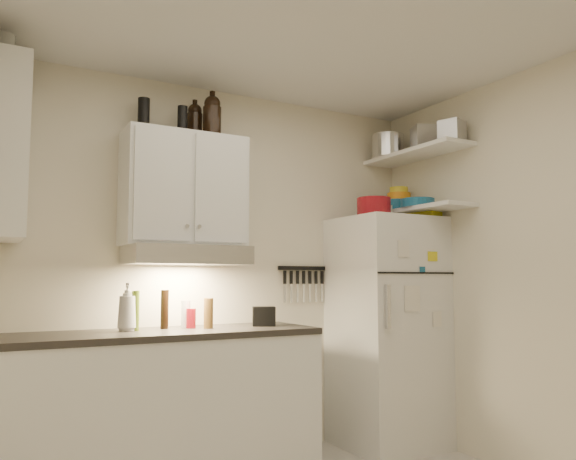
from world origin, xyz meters
TOP-DOWN VIEW (x-y plane):
  - ceiling at (0.00, 0.00)m, footprint 3.20×3.00m
  - back_wall at (0.00, 1.51)m, footprint 3.20×0.02m
  - right_wall at (1.61, 0.00)m, footprint 0.02×3.00m
  - base_cabinet at (-0.55, 1.20)m, footprint 2.10×0.60m
  - countertop at (-0.55, 1.20)m, footprint 2.10×0.62m
  - upper_cabinet at (-0.30, 1.33)m, footprint 0.80×0.33m
  - range_hood at (-0.30, 1.27)m, footprint 0.76×0.46m
  - fridge at (1.25, 1.16)m, footprint 0.70×0.68m
  - shelf_hi at (1.45, 1.02)m, footprint 0.30×0.95m
  - shelf_lo at (1.45, 1.02)m, footprint 0.30×0.95m
  - knife_strip at (0.70, 1.49)m, footprint 0.42×0.02m
  - dutch_oven at (1.12, 1.14)m, footprint 0.27×0.27m
  - book_stack at (1.52, 1.03)m, footprint 0.27×0.30m
  - spice_jar at (1.26, 1.13)m, footprint 0.07×0.07m
  - stock_pot at (1.39, 1.29)m, footprint 0.32×0.32m
  - tin_a at (1.49, 0.96)m, footprint 0.24×0.23m
  - tin_b at (1.46, 0.65)m, footprint 0.19×0.19m
  - bowl_teal at (1.46, 1.27)m, footprint 0.23×0.23m
  - bowl_orange at (1.46, 1.25)m, footprint 0.19×0.19m
  - bowl_yellow at (1.46, 1.25)m, footprint 0.15×0.15m
  - plates at (1.40, 0.96)m, footprint 0.26×0.26m
  - growler_a at (-0.21, 1.41)m, footprint 0.13×0.13m
  - growler_b at (-0.13, 1.29)m, footprint 0.15×0.15m
  - thermos_a at (-0.33, 1.32)m, footprint 0.08×0.08m
  - thermos_b at (-0.57, 1.38)m, footprint 0.08×0.08m
  - side_jar at (-1.41, 1.19)m, footprint 0.15×0.15m
  - soap_bottle at (-0.67, 1.27)m, footprint 0.15×0.15m
  - pepper_mill at (-0.17, 1.20)m, footprint 0.07×0.07m
  - oil_bottle at (-0.62, 1.27)m, footprint 0.05×0.05m
  - vinegar_bottle at (-0.42, 1.31)m, footprint 0.06×0.06m
  - clear_bottle at (-0.28, 1.34)m, footprint 0.06×0.06m
  - red_jar at (-0.26, 1.28)m, footprint 0.08×0.08m
  - caddy at (0.23, 1.20)m, footprint 0.18×0.16m

SIDE VIEW (x-z plane):
  - base_cabinet at x=-0.55m, z-range 0.00..0.88m
  - fridge at x=1.25m, z-range 0.00..1.70m
  - countertop at x=-0.55m, z-range 0.88..0.92m
  - red_jar at x=-0.26m, z-range 0.92..1.05m
  - caddy at x=0.23m, z-range 0.92..1.05m
  - clear_bottle at x=-0.28m, z-range 0.92..1.09m
  - pepper_mill at x=-0.17m, z-range 0.92..1.11m
  - oil_bottle at x=-0.62m, z-range 0.92..1.17m
  - vinegar_bottle at x=-0.42m, z-range 0.92..1.17m
  - soap_bottle at x=-0.67m, z-range 0.92..1.25m
  - back_wall at x=0.00m, z-range 0.00..2.60m
  - right_wall at x=1.61m, z-range 0.00..2.60m
  - knife_strip at x=0.70m, z-range 1.31..1.33m
  - range_hood at x=-0.30m, z-range 1.33..1.45m
  - book_stack at x=1.52m, z-range 1.70..1.79m
  - spice_jar at x=1.26m, z-range 1.70..1.80m
  - shelf_lo at x=1.45m, z-range 1.75..1.77m
  - dutch_oven at x=1.12m, z-range 1.70..1.85m
  - plates at x=1.40m, z-range 1.77..1.84m
  - bowl_teal at x=1.46m, z-range 1.77..1.87m
  - upper_cabinet at x=-0.30m, z-range 1.45..2.20m
  - bowl_orange at x=1.46m, z-range 1.87..1.93m
  - bowl_yellow at x=1.46m, z-range 1.93..1.97m
  - shelf_hi at x=1.45m, z-range 2.19..2.22m
  - tin_b at x=1.46m, z-range 2.21..2.37m
  - thermos_a at x=-0.33m, z-range 2.20..2.39m
  - stock_pot at x=1.39m, z-range 2.21..2.40m
  - tin_a at x=1.49m, z-range 2.21..2.40m
  - thermos_b at x=-0.57m, z-range 2.20..2.42m
  - growler_a at x=-0.21m, z-range 2.20..2.46m
  - growler_b at x=-0.13m, z-range 2.20..2.49m
  - side_jar at x=-1.41m, z-range 2.45..2.61m
  - ceiling at x=0.00m, z-range 2.60..2.62m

